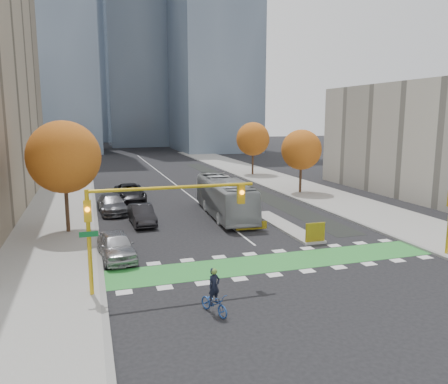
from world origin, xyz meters
TOP-DOWN VIEW (x-y plane):
  - ground at (0.00, 0.00)m, footprint 300.00×300.00m
  - sidewalk_west at (-13.50, 20.00)m, footprint 7.00×120.00m
  - sidewalk_east at (13.50, 20.00)m, footprint 7.00×120.00m
  - curb_west at (-10.00, 20.00)m, footprint 0.30×120.00m
  - curb_east at (10.00, 20.00)m, footprint 0.30×120.00m
  - bike_crossing at (0.00, 1.50)m, footprint 20.00×3.00m
  - centre_line at (0.00, 40.00)m, footprint 0.15×70.00m
  - bike_lane_paint at (7.50, 30.00)m, footprint 2.50×50.00m
  - median_island at (4.00, 9.00)m, footprint 1.60×10.00m
  - hazard_board at (4.00, 4.20)m, footprint 1.40×0.12m
  - tower_ne at (20.00, 85.00)m, footprint 18.00×24.00m
  - tower_far at (-4.00, 140.00)m, footprint 26.00×26.00m
  - tree_west at (-12.00, 12.00)m, footprint 5.20×5.20m
  - tree_east_near at (12.00, 22.00)m, footprint 4.40×4.40m
  - tree_east_far at (12.50, 38.00)m, footprint 4.80×4.80m
  - traffic_signal_west at (-7.93, -0.51)m, footprint 8.53×0.56m
  - cyclist at (-5.43, -3.95)m, footprint 1.25×1.90m
  - bus at (0.72, 14.09)m, footprint 3.41×11.87m
  - parked_car_a at (-9.00, 5.00)m, footprint 2.38×4.96m
  - parked_car_b at (-6.50, 13.09)m, footprint 1.88×4.86m
  - parked_car_c at (-8.52, 18.09)m, footprint 2.65×5.74m
  - parked_car_d at (-6.50, 23.19)m, footprint 2.90×6.19m

SIDE VIEW (x-z plane):
  - ground at x=0.00m, z-range 0.00..0.00m
  - centre_line at x=0.00m, z-range 0.00..0.01m
  - bike_lane_paint at x=7.50m, z-range 0.00..0.01m
  - bike_crossing at x=0.00m, z-range 0.00..0.01m
  - sidewalk_west at x=-13.50m, z-range 0.00..0.15m
  - sidewalk_east at x=13.50m, z-range 0.00..0.15m
  - curb_west at x=-10.00m, z-range -0.01..0.15m
  - curb_east at x=10.00m, z-range -0.01..0.15m
  - median_island at x=4.00m, z-range 0.00..0.16m
  - cyclist at x=-5.43m, z-range -0.34..1.72m
  - parked_car_b at x=-6.50m, z-range 0.00..1.58m
  - hazard_board at x=4.00m, z-range 0.15..1.45m
  - parked_car_c at x=-8.52m, z-range 0.00..1.62m
  - parked_car_a at x=-9.00m, z-range 0.00..1.64m
  - parked_car_d at x=-6.50m, z-range 0.00..1.71m
  - bus at x=0.72m, z-range 0.00..3.27m
  - traffic_signal_west at x=-7.93m, z-range 1.43..6.63m
  - tree_east_near at x=12.00m, z-range 1.33..8.40m
  - tree_east_far at x=12.50m, z-range 1.42..9.07m
  - tree_west at x=-12.00m, z-range 1.50..9.73m
  - tower_ne at x=20.00m, z-range 0.00..60.00m
  - tower_far at x=-4.00m, z-range 0.00..80.00m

